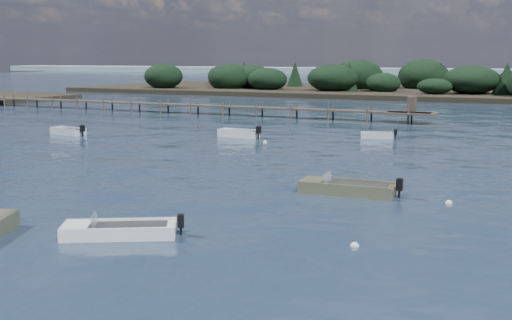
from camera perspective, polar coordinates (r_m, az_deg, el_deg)
The scene contains 11 objects.
ground at distance 80.17m, azimuth 12.59°, elevation 4.14°, with size 400.00×400.00×0.00m, color #172537.
dinghy_mid_white_a at distance 24.85m, azimuth -12.07°, elevation -6.34°, with size 4.44×3.46×1.06m.
dinghy_mid_white_b at distance 32.07m, azimuth 8.09°, elevation -2.68°, with size 5.06×2.02×1.25m.
tender_far_grey at distance 58.39m, azimuth -16.36°, elevation 2.36°, with size 3.72×1.79×1.18m.
tender_far_white at distance 54.19m, azimuth -1.55°, elevation 2.25°, with size 3.83×1.57×1.30m.
tender_far_grey_b at distance 54.26m, azimuth 10.70°, elevation 2.06°, with size 3.01×1.76×1.01m.
buoy_b at distance 23.36m, azimuth 8.76°, elevation -7.59°, with size 0.32×0.32×0.32m, color white.
buoy_d at distance 30.96m, azimuth 16.77°, elevation -3.72°, with size 0.32×0.32×0.32m, color white.
buoy_e at distance 50.83m, azimuth 0.80°, elevation 1.59°, with size 0.32×0.32×0.32m, color white.
jetty at distance 76.98m, azimuth -5.51°, elevation 4.86°, with size 64.50×3.20×3.40m.
distant_haze at distance 270.35m, azimuth 1.89°, elevation 7.72°, with size 280.00×20.00×2.40m, color #899FAA.
Camera 1 is at (17.62, -17.92, 6.68)m, focal length 45.00 mm.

